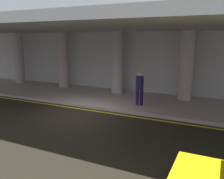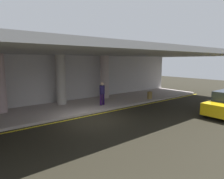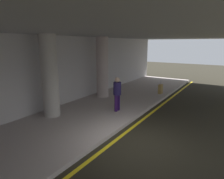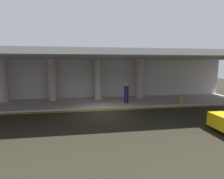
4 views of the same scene
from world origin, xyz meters
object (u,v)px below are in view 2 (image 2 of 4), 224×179
object	(u,v)px
support_column_center	(61,80)
suitcase_upright_primary	(150,95)
support_column_right_mid	(105,77)
traveler_with_luggage	(102,92)

from	to	relation	value
support_column_center	suitcase_upright_primary	distance (m)	7.40
support_column_center	support_column_right_mid	bearing A→B (deg)	0.00
support_column_center	traveler_with_luggage	size ratio (longest dim) A/B	2.17
support_column_center	suitcase_upright_primary	world-z (taller)	support_column_center
support_column_center	support_column_right_mid	distance (m)	4.00
support_column_center	traveler_with_luggage	world-z (taller)	support_column_center
support_column_center	suitcase_upright_primary	bearing A→B (deg)	-22.76
support_column_center	support_column_right_mid	size ratio (longest dim) A/B	1.00
support_column_right_mid	traveler_with_luggage	size ratio (longest dim) A/B	2.17
support_column_right_mid	suitcase_upright_primary	xyz separation A→B (m)	(2.68, -2.80, -1.51)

